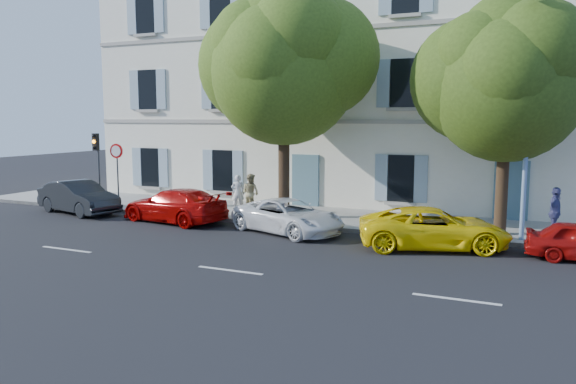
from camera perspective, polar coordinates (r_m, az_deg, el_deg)
The scene contains 16 objects.
ground at distance 19.07m, azimuth 0.19°, elevation -5.05°, with size 90.00×90.00×0.00m, color black.
sidewalk at distance 23.11m, azimuth 4.72°, elevation -2.66°, with size 36.00×4.50×0.15m, color #A09E96.
kerb at distance 21.11m, azimuth 2.73°, elevation -3.61°, with size 36.00×0.16×0.16m, color #9E998E.
building at distance 28.29m, azimuth 8.86°, elevation 11.18°, with size 28.00×7.00×12.00m, color white.
car_dark_sedan at distance 26.19m, azimuth -20.51°, elevation -0.50°, with size 1.51×4.33×1.43m, color black.
car_red_coupe at distance 22.94m, azimuth -11.45°, elevation -1.34°, with size 1.90×4.67×1.36m, color #AF0705.
car_white_coupe at distance 20.37m, azimuth 0.01°, elevation -2.48°, with size 2.03×4.41×1.23m, color white.
car_yellow_supercar at distance 18.56m, azimuth 14.60°, elevation -3.57°, with size 2.19×4.74×1.32m, color yellow.
tree_left at distance 22.59m, azimuth -0.43°, elevation 12.11°, with size 5.82×5.82×9.02m.
tree_right at distance 20.55m, azimuth 21.34°, elevation 9.90°, with size 5.10×5.10×7.85m.
traffic_light at distance 27.08m, azimuth -18.85°, elevation 3.73°, with size 0.26×0.37×3.31m.
road_sign at distance 26.58m, azimuth -16.99°, elevation 3.00°, with size 0.66×0.12×2.86m.
street_lamp at distance 19.67m, azimuth 23.24°, elevation 8.16°, with size 0.41×1.68×7.81m.
pedestrian_a at distance 24.35m, azimuth -5.12°, elevation -0.09°, with size 0.57×0.38×1.57m, color silver.
pedestrian_b at distance 23.98m, azimuth -3.82°, elevation -0.09°, with size 0.81×0.63×1.66m, color tan.
pedestrian_c at distance 20.79m, azimuth 25.49°, elevation -1.91°, with size 1.01×0.42×1.72m, color #45477E.
Camera 1 is at (7.62, -16.98, 4.15)m, focal length 35.00 mm.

